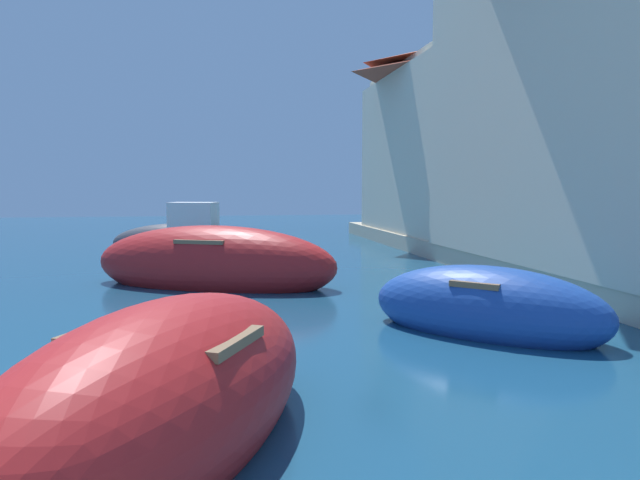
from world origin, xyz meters
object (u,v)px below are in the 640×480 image
moored_boat_3 (214,264)px  quayside_tree (483,145)px  waterfront_building_far (464,135)px  waterfront_building_annex (467,138)px  moored_boat_10 (164,399)px  moored_boat_9 (184,240)px  moored_boat_7 (486,309)px

moored_boat_3 → quayside_tree: 8.53m
moored_boat_3 → waterfront_building_far: 12.55m
waterfront_building_annex → quayside_tree: bearing=-109.5°
moored_boat_10 → moored_boat_3: bearing=24.0°
moored_boat_3 → waterfront_building_far: waterfront_building_far is taller
moored_boat_9 → moored_boat_10: bearing=109.4°
moored_boat_7 → waterfront_building_far: waterfront_building_far is taller
quayside_tree → moored_boat_3: bearing=-158.9°
waterfront_building_annex → moored_boat_7: bearing=-113.3°
moored_boat_7 → moored_boat_9: bearing=-20.9°
waterfront_building_far → moored_boat_3: bearing=-139.7°
moored_boat_3 → waterfront_building_annex: bearing=-115.3°
moored_boat_7 → waterfront_building_annex: size_ratio=0.41×
moored_boat_3 → quayside_tree: quayside_tree is taller
moored_boat_10 → waterfront_building_far: 18.67m
moored_boat_7 → quayside_tree: bearing=-70.2°
moored_boat_3 → waterfront_building_annex: (9.18, 7.60, 3.43)m
waterfront_building_annex → waterfront_building_far: 0.23m
moored_boat_7 → moored_boat_10: size_ratio=0.77×
moored_boat_7 → quayside_tree: quayside_tree is taller
waterfront_building_annex → waterfront_building_far: (0.00, 0.19, 0.12)m
moored_boat_7 → waterfront_building_annex: waterfront_building_annex is taller
moored_boat_10 → quayside_tree: size_ratio=1.13×
moored_boat_7 → moored_boat_10: bearing=80.9°
quayside_tree → waterfront_building_annex: bearing=70.5°
moored_boat_9 → quayside_tree: bearing=177.0°
moored_boat_7 → moored_boat_3: bearing=-5.9°
moored_boat_7 → quayside_tree: (3.67, 7.69, 2.93)m
waterfront_building_far → moored_boat_7: bearing=-113.0°
moored_boat_7 → waterfront_building_annex: 13.95m
moored_boat_9 → waterfront_building_annex: (10.09, 1.58, 3.44)m
waterfront_building_annex → quayside_tree: size_ratio=2.14×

